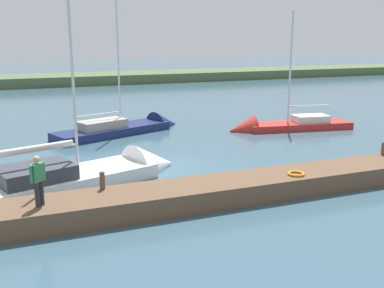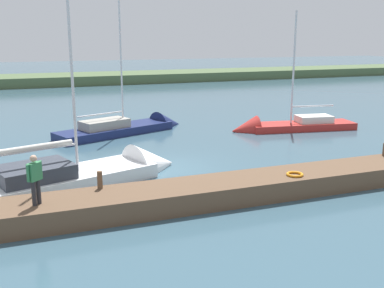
# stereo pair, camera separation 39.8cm
# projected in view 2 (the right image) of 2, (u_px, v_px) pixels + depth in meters

# --- Properties ---
(ground_plane) EXTENTS (200.00, 200.00, 0.00)m
(ground_plane) POSITION_uv_depth(u_px,v_px,m) (169.00, 169.00, 21.13)
(ground_plane) COLOR #385666
(far_shoreline) EXTENTS (180.00, 8.00, 2.40)m
(far_shoreline) POSITION_uv_depth(u_px,v_px,m) (71.00, 84.00, 59.04)
(far_shoreline) COLOR #4C603D
(far_shoreline) RESTS_ON ground_plane
(dock_pier) EXTENTS (25.55, 2.05, 0.78)m
(dock_pier) POSITION_uv_depth(u_px,v_px,m) (208.00, 192.00, 16.74)
(dock_pier) COLOR brown
(dock_pier) RESTS_ON ground_plane
(mooring_post_near) EXTENTS (0.19, 0.19, 0.63)m
(mooring_post_near) POSITION_uv_depth(u_px,v_px,m) (100.00, 180.00, 15.91)
(mooring_post_near) COLOR brown
(mooring_post_near) RESTS_ON dock_pier
(life_ring_buoy) EXTENTS (0.66, 0.66, 0.10)m
(life_ring_buoy) POSITION_uv_depth(u_px,v_px,m) (295.00, 174.00, 17.46)
(life_ring_buoy) COLOR orange
(life_ring_buoy) RESTS_ON dock_pier
(sailboat_far_right) EXTENTS (9.24, 5.29, 10.08)m
(sailboat_far_right) POSITION_uv_depth(u_px,v_px,m) (133.00, 130.00, 29.30)
(sailboat_far_right) COLOR navy
(sailboat_far_right) RESTS_ON ground_plane
(sailboat_inner_slip) EXTENTS (8.54, 3.18, 8.47)m
(sailboat_inner_slip) POSITION_uv_depth(u_px,v_px,m) (283.00, 128.00, 29.73)
(sailboat_inner_slip) COLOR #B22823
(sailboat_inner_slip) RESTS_ON ground_plane
(sailboat_outer_mooring) EXTENTS (10.51, 5.44, 10.79)m
(sailboat_outer_mooring) POSITION_uv_depth(u_px,v_px,m) (89.00, 178.00, 19.08)
(sailboat_outer_mooring) COLOR white
(sailboat_outer_mooring) RESTS_ON ground_plane
(person_on_dock) EXTENTS (0.49, 0.46, 1.64)m
(person_on_dock) POSITION_uv_depth(u_px,v_px,m) (35.00, 177.00, 14.23)
(person_on_dock) COLOR #28282D
(person_on_dock) RESTS_ON dock_pier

